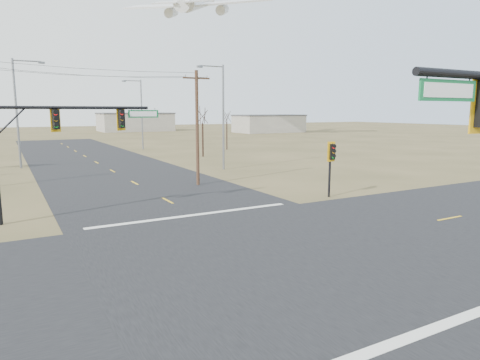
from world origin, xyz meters
name	(u,v)px	position (x,y,z in m)	size (l,w,h in m)	color
ground	(265,254)	(0.00, 0.00, 0.00)	(320.00, 320.00, 0.00)	brown
road_ew	(265,253)	(0.00, 0.00, 0.01)	(160.00, 14.00, 0.02)	black
road_ns	(265,253)	(0.00, 0.00, 0.01)	(14.00, 160.00, 0.02)	black
stop_bar_near	(417,335)	(0.00, -7.50, 0.03)	(12.00, 0.40, 0.01)	silver
stop_bar_far	(194,215)	(0.00, 7.50, 0.03)	(12.00, 0.40, 0.01)	silver
mast_arm_far	(58,131)	(-6.54, 10.58, 4.81)	(8.83, 0.57, 6.64)	black
pedestal_signal_ne	(332,156)	(10.21, 7.77, 2.84)	(0.64, 0.54, 3.83)	black
utility_pole_near	(197,126)	(4.21, 16.68, 4.67)	(2.19, 0.26, 8.94)	#4C3020
streetlight_a	(221,112)	(9.95, 23.94, 5.79)	(2.88, 0.39, 10.30)	slate
streetlight_b	(140,111)	(9.42, 50.42, 5.89)	(2.94, 0.44, 10.48)	slate
streetlight_c	(19,107)	(-7.50, 35.00, 6.20)	(3.09, 0.39, 11.04)	slate
bare_tree_c	(202,115)	(13.36, 36.15, 5.35)	(3.77, 3.77, 6.82)	black
bare_tree_d	(227,116)	(20.78, 43.78, 5.07)	(2.73, 2.73, 6.29)	black
warehouse_mid	(135,122)	(25.00, 110.00, 2.50)	(20.00, 12.00, 5.00)	#AAA496
warehouse_right	(269,124)	(55.00, 85.00, 2.25)	(18.00, 10.00, 4.50)	#AAA496
jet_airliner	(196,1)	(29.08, 73.90, 28.98)	(30.64, 30.76, 15.29)	white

